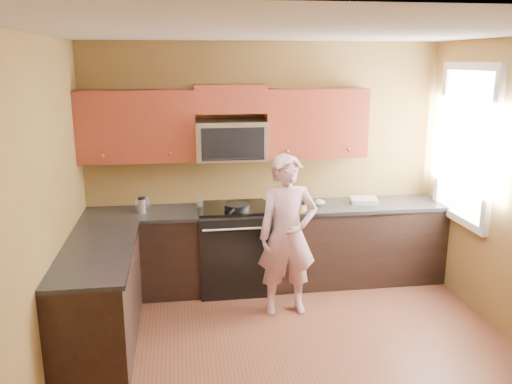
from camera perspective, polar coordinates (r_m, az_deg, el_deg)
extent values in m
plane|color=brown|center=(4.66, 5.02, -18.42)|extent=(4.00, 4.00, 0.00)
plane|color=white|center=(3.93, 5.91, 16.92)|extent=(4.00, 4.00, 0.00)
plane|color=brown|center=(6.00, 0.92, 3.09)|extent=(4.00, 0.00, 4.00)
plane|color=brown|center=(2.35, 17.47, -16.08)|extent=(4.00, 0.00, 4.00)
plane|color=brown|center=(4.12, -22.77, -3.28)|extent=(0.00, 4.00, 4.00)
cube|color=black|center=(5.96, 1.35, -6.08)|extent=(4.00, 0.60, 0.88)
cube|color=black|center=(4.93, -16.61, -11.24)|extent=(0.60, 1.60, 0.88)
cube|color=black|center=(5.81, 1.39, -1.86)|extent=(4.00, 0.62, 0.04)
cube|color=black|center=(4.75, -16.88, -6.22)|extent=(0.62, 1.60, 0.04)
cube|color=maroon|center=(5.69, -2.82, 10.08)|extent=(0.76, 0.33, 0.30)
imported|color=#CB6587|center=(5.24, 3.44, -4.71)|extent=(0.59, 0.39, 1.63)
cube|color=#B27F47|center=(5.83, 3.17, -1.53)|extent=(0.14, 0.14, 0.01)
ellipsoid|color=silver|center=(5.77, 4.53, -1.49)|extent=(0.11, 0.12, 0.06)
ellipsoid|color=silver|center=(5.92, 6.92, -1.13)|extent=(0.15, 0.16, 0.07)
cube|color=silver|center=(6.12, 11.62, -0.89)|extent=(0.34, 0.29, 0.05)
cylinder|color=silver|center=(5.92, -11.77, -1.05)|extent=(0.07, 0.07, 0.12)
cylinder|color=silver|center=(5.83, -12.67, -1.34)|extent=(0.08, 0.08, 0.12)
cylinder|color=silver|center=(5.75, -6.09, -1.28)|extent=(0.08, 0.08, 0.12)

